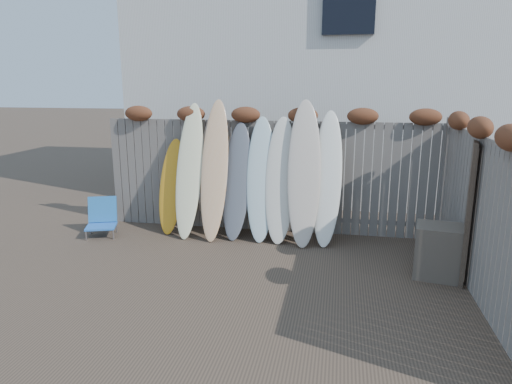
% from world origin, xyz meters
% --- Properties ---
extents(ground, '(80.00, 80.00, 0.00)m').
position_xyz_m(ground, '(0.00, 0.00, 0.00)').
color(ground, '#493A2D').
extents(back_fence, '(6.05, 0.28, 2.24)m').
position_xyz_m(back_fence, '(0.06, 2.39, 1.18)').
color(back_fence, slate).
rests_on(back_fence, ground).
extents(right_fence, '(0.28, 4.40, 2.24)m').
position_xyz_m(right_fence, '(2.99, 0.25, 1.14)').
color(right_fence, slate).
rests_on(right_fence, ground).
extents(house, '(8.50, 5.50, 6.33)m').
position_xyz_m(house, '(0.50, 6.50, 3.20)').
color(house, silver).
rests_on(house, ground).
extents(beach_chair, '(0.64, 0.66, 0.66)m').
position_xyz_m(beach_chair, '(-2.87, 1.61, 0.31)').
color(beach_chair, blue).
rests_on(beach_chair, ground).
extents(wooden_crate, '(0.71, 0.63, 0.74)m').
position_xyz_m(wooden_crate, '(2.66, 0.77, 0.37)').
color(wooden_crate, brown).
rests_on(wooden_crate, ground).
extents(lattice_panel, '(0.35, 1.26, 1.92)m').
position_xyz_m(lattice_panel, '(3.04, 1.03, 0.96)').
color(lattice_panel, '#433328').
rests_on(lattice_panel, ground).
extents(surfboard_0, '(0.51, 0.64, 1.67)m').
position_xyz_m(surfboard_0, '(-1.70, 2.03, 0.84)').
color(surfboard_0, orange).
rests_on(surfboard_0, ground).
extents(surfboard_1, '(0.50, 0.83, 2.31)m').
position_xyz_m(surfboard_1, '(-1.32, 1.93, 1.15)').
color(surfboard_1, '#FFFBC6').
rests_on(surfboard_1, ground).
extents(surfboard_2, '(0.48, 0.84, 2.38)m').
position_xyz_m(surfboard_2, '(-0.86, 1.91, 1.19)').
color(surfboard_2, '#FFC981').
rests_on(surfboard_2, ground).
extents(surfboard_3, '(0.53, 0.73, 1.98)m').
position_xyz_m(surfboard_3, '(-0.48, 1.97, 0.99)').
color(surfboard_3, slate).
rests_on(surfboard_3, ground).
extents(surfboard_4, '(0.56, 0.78, 2.09)m').
position_xyz_m(surfboard_4, '(-0.06, 1.97, 1.05)').
color(surfboard_4, silver).
rests_on(surfboard_4, ground).
extents(surfboard_5, '(0.53, 0.74, 2.09)m').
position_xyz_m(surfboard_5, '(0.28, 1.95, 1.05)').
color(surfboard_5, silver).
rests_on(surfboard_5, ground).
extents(surfboard_6, '(0.60, 0.87, 2.38)m').
position_xyz_m(surfboard_6, '(0.68, 1.90, 1.19)').
color(surfboard_6, beige).
rests_on(surfboard_6, ground).
extents(surfboard_7, '(0.50, 0.79, 2.20)m').
position_xyz_m(surfboard_7, '(1.06, 1.96, 1.10)').
color(surfboard_7, white).
rests_on(surfboard_7, ground).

